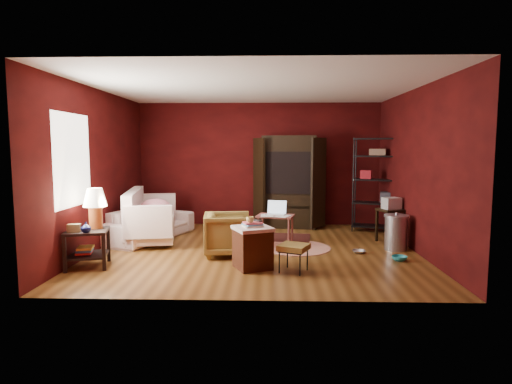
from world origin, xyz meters
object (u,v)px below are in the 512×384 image
side_table (91,220)px  hamper (253,247)px  tv_armoire (289,180)px  laptop_desk (275,218)px  wire_shelving (377,180)px  armchair (228,232)px  sofa (150,218)px

side_table → hamper: 2.47m
side_table → tv_armoire: tv_armoire is taller
laptop_desk → wire_shelving: bearing=44.3°
hamper → laptop_desk: 1.58m
side_table → wire_shelving: (4.97, 2.83, 0.38)m
tv_armoire → hamper: bearing=-94.6°
armchair → wire_shelving: wire_shelving is taller
armchair → side_table: 2.14m
side_table → hamper: (2.44, -0.06, -0.38)m
tv_armoire → armchair: bearing=-106.7°
armchair → hamper: (0.44, -0.77, -0.06)m
hamper → wire_shelving: wire_shelving is taller
armchair → wire_shelving: bearing=-61.3°
sofa → tv_armoire: tv_armoire is taller
hamper → tv_armoire: 3.50m
side_table → hamper: size_ratio=1.64×
side_table → laptop_desk: size_ratio=1.46×
laptop_desk → wire_shelving: 2.63m
hamper → armchair: bearing=119.9°
hamper → wire_shelving: 3.92m
side_table → wire_shelving: size_ratio=0.59×
armchair → laptop_desk: laptop_desk is taller
hamper → tv_armoire: tv_armoire is taller
sofa → side_table: 1.99m
sofa → hamper: (2.11, -2.00, -0.08)m
hamper → tv_armoire: (0.69, 3.35, 0.74)m
armchair → tv_armoire: size_ratio=0.38×
hamper → tv_armoire: bearing=78.3°
tv_armoire → side_table: bearing=-126.5°
armchair → wire_shelving: (2.97, 2.12, 0.70)m
tv_armoire → wire_shelving: tv_armoire is taller
side_table → tv_armoire: bearing=46.5°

